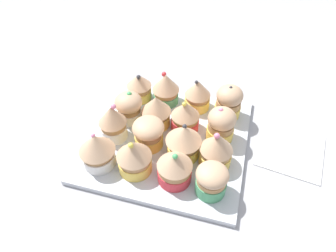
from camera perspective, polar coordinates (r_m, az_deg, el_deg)
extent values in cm
cube|color=#9E9EA3|center=(65.55, 0.00, -3.48)|extent=(180.00, 180.00, 3.00)
cube|color=silver|center=(63.97, 0.00, -2.25)|extent=(31.67, 31.67, 1.20)
cylinder|color=white|center=(59.57, -12.58, -5.92)|extent=(6.11, 6.11, 2.46)
cylinder|color=#AD7F51|center=(58.14, -12.87, -4.77)|extent=(5.60, 5.60, 1.29)
cone|color=tan|center=(56.27, -13.28, -3.14)|extent=(6.69, 6.69, 3.72)
sphere|color=pink|center=(55.25, -13.70, -1.72)|extent=(0.79, 0.79, 0.79)
cylinder|color=#EFC651|center=(57.62, -6.08, -7.12)|extent=(6.19, 6.19, 2.47)
cylinder|color=#AD7F51|center=(56.14, -6.22, -5.96)|extent=(5.83, 5.83, 1.29)
cone|color=tan|center=(54.22, -6.43, -4.33)|extent=(6.43, 6.43, 3.68)
sphere|color=#EAD64C|center=(52.64, -6.93, -3.57)|extent=(1.00, 1.00, 1.00)
cylinder|color=#D1333D|center=(56.01, 1.22, -8.96)|extent=(6.12, 6.12, 2.47)
cylinder|color=#AD7F51|center=(54.41, 1.25, -7.76)|extent=(5.87, 5.87, 1.46)
cone|color=tan|center=(52.61, 1.29, -6.30)|extent=(6.26, 6.26, 3.07)
sphere|color=#4CB266|center=(51.31, 1.31, -5.64)|extent=(0.98, 0.98, 0.98)
cylinder|color=#4C9E6B|center=(55.01, 7.86, -10.91)|extent=(5.40, 5.40, 2.70)
cylinder|color=#AD7F51|center=(53.47, 8.06, -9.80)|extent=(5.08, 5.08, 1.04)
ellipsoid|color=tan|center=(52.28, 8.23, -8.90)|extent=(5.62, 5.62, 3.13)
cylinder|color=white|center=(63.49, -9.89, -0.98)|extent=(5.28, 5.28, 2.77)
cylinder|color=#AD7F51|center=(62.04, -10.12, 0.31)|extent=(5.05, 5.05, 1.32)
cone|color=tan|center=(60.28, -10.43, 2.02)|extent=(5.62, 5.62, 3.80)
sphere|color=pink|center=(59.36, -10.09, 3.55)|extent=(1.06, 1.06, 1.06)
cylinder|color=#EFC651|center=(61.23, -3.53, -2.55)|extent=(5.63, 5.63, 2.61)
cylinder|color=#AD7F51|center=(59.86, -3.61, -1.36)|extent=(5.30, 5.30, 1.12)
ellipsoid|color=tan|center=(58.73, -3.68, -0.33)|extent=(6.22, 6.22, 3.31)
cylinder|color=#EFC651|center=(59.53, 2.80, -4.44)|extent=(6.17, 6.17, 2.52)
cylinder|color=#AD7F51|center=(58.00, 2.87, -3.16)|extent=(5.67, 5.67, 1.52)
cone|color=tan|center=(56.20, 2.95, -1.54)|extent=(6.78, 6.78, 3.31)
sphere|color=#333338|center=(55.46, 3.09, -0.08)|extent=(0.86, 0.86, 0.86)
cylinder|color=#EFC651|center=(58.94, 8.65, -5.84)|extent=(6.05, 6.05, 2.46)
cylinder|color=#AD7F51|center=(57.51, 8.85, -4.69)|extent=(5.62, 5.62, 1.27)
cone|color=tan|center=(55.57, 9.14, -3.00)|extent=(6.07, 6.07, 3.87)
sphere|color=pink|center=(54.17, 9.02, -1.82)|extent=(1.07, 1.07, 1.07)
cylinder|color=white|center=(66.71, -7.09, 2.08)|extent=(5.30, 5.30, 2.49)
cylinder|color=#AD7F51|center=(65.52, -7.22, 3.19)|extent=(4.84, 4.84, 1.04)
ellipsoid|color=tan|center=(64.34, -7.36, 4.35)|extent=(5.79, 5.79, 4.17)
sphere|color=#4CB266|center=(63.34, -7.21, 5.88)|extent=(1.11, 1.11, 1.11)
cylinder|color=#EFC651|center=(65.16, -2.14, 1.22)|extent=(5.66, 5.66, 2.55)
cylinder|color=#AD7F51|center=(63.90, -2.18, 2.38)|extent=(5.23, 5.23, 1.09)
cone|color=tan|center=(62.28, -2.24, 3.99)|extent=(6.19, 6.19, 3.72)
cylinder|color=#D1333D|center=(64.27, 3.15, 0.43)|extent=(5.72, 5.72, 2.63)
cylinder|color=#AD7F51|center=(62.97, 3.22, 1.62)|extent=(5.42, 5.42, 1.07)
cone|color=tan|center=(61.43, 3.30, 3.12)|extent=(5.83, 5.83, 3.43)
sphere|color=#EAD64C|center=(60.14, 3.02, 4.05)|extent=(0.89, 0.89, 0.89)
cylinder|color=#EFC651|center=(63.29, 9.52, -1.24)|extent=(5.45, 5.45, 2.57)
cylinder|color=#AD7F51|center=(61.86, 9.74, 0.03)|extent=(5.11, 5.11, 1.44)
ellipsoid|color=tan|center=(60.46, 9.97, 1.36)|extent=(5.58, 5.58, 4.29)
sphere|color=pink|center=(59.20, 9.73, 2.91)|extent=(0.96, 0.96, 0.96)
cylinder|color=#EFC651|center=(71.86, -5.24, 5.96)|extent=(5.33, 5.33, 2.32)
cylinder|color=#AD7F51|center=(70.73, -5.33, 7.07)|extent=(4.93, 4.93, 1.26)
cone|color=tan|center=(69.44, -5.45, 8.43)|extent=(5.63, 5.63, 2.97)
sphere|color=#333338|center=(68.13, -5.48, 9.01)|extent=(0.95, 0.95, 0.95)
cylinder|color=#4C9E6B|center=(70.55, -0.39, 5.27)|extent=(5.64, 5.64, 2.27)
cylinder|color=#AD7F51|center=(69.41, -0.40, 6.38)|extent=(5.27, 5.27, 1.29)
cone|color=tan|center=(67.79, -0.41, 8.08)|extent=(6.03, 6.03, 3.90)
sphere|color=red|center=(67.15, -0.76, 9.58)|extent=(1.05, 1.05, 1.05)
cylinder|color=#EFC651|center=(69.42, 5.37, 4.32)|extent=(5.60, 5.60, 2.45)
cylinder|color=#AD7F51|center=(68.26, 5.47, 5.44)|extent=(5.13, 5.13, 1.10)
cone|color=tan|center=(66.79, 5.61, 6.96)|extent=(5.65, 5.65, 3.54)
sphere|color=#333338|center=(65.72, 5.28, 8.09)|extent=(0.75, 0.75, 0.75)
cylinder|color=#EFC651|center=(68.35, 10.87, 2.88)|extent=(5.54, 5.54, 2.63)
cylinder|color=#AD7F51|center=(66.96, 11.12, 4.21)|extent=(5.21, 5.21, 1.59)
ellipsoid|color=tan|center=(65.64, 11.37, 5.56)|extent=(5.58, 5.58, 4.23)
sphere|color=#333338|center=(64.42, 11.53, 6.96)|extent=(0.71, 0.71, 0.71)
cube|color=white|center=(67.07, 21.76, -4.09)|extent=(14.17, 14.76, 0.60)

